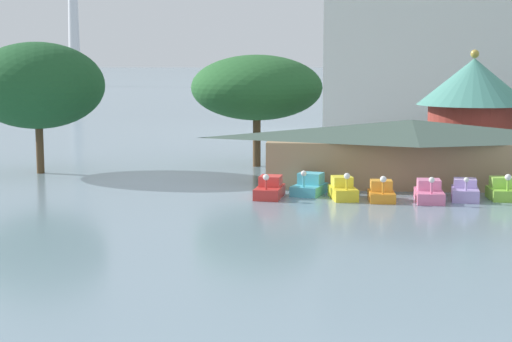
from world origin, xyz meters
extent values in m
cube|color=red|center=(2.62, 37.67, 0.33)|extent=(1.79, 3.11, 0.66)
cube|color=#E8423C|center=(2.66, 38.04, 0.97)|extent=(1.40, 1.46, 0.62)
cylinder|color=red|center=(2.50, 36.48, 0.94)|extent=(0.14, 0.14, 0.57)
sphere|color=white|center=(2.50, 36.48, 1.41)|extent=(0.37, 0.37, 0.37)
cube|color=#4CB7CC|center=(4.99, 38.98, 0.31)|extent=(2.37, 3.02, 0.61)
cube|color=#5DCDE2|center=(5.09, 39.29, 0.97)|extent=(1.70, 1.55, 0.71)
cylinder|color=#4CB7CC|center=(4.68, 37.97, 0.95)|extent=(0.14, 0.14, 0.68)
sphere|color=white|center=(4.68, 37.97, 1.46)|extent=(0.34, 0.34, 0.34)
cube|color=yellow|center=(7.05, 37.58, 0.35)|extent=(1.84, 2.90, 0.71)
cube|color=yellow|center=(6.99, 37.91, 1.01)|extent=(1.37, 1.41, 0.61)
cylinder|color=yellow|center=(7.25, 36.52, 1.03)|extent=(0.14, 0.14, 0.64)
sphere|color=white|center=(7.25, 36.52, 1.54)|extent=(0.37, 0.37, 0.37)
cube|color=orange|center=(9.31, 37.06, 0.28)|extent=(1.53, 2.38, 0.56)
cube|color=gold|center=(9.30, 37.35, 0.88)|extent=(1.28, 1.08, 0.64)
cylinder|color=orange|center=(9.33, 36.12, 0.90)|extent=(0.14, 0.14, 0.69)
sphere|color=white|center=(9.33, 36.12, 1.44)|extent=(0.38, 0.38, 0.38)
cube|color=pink|center=(12.10, 37.19, 0.32)|extent=(1.65, 3.01, 0.65)
cube|color=pink|center=(12.11, 37.56, 0.95)|extent=(1.37, 1.37, 0.60)
cylinder|color=pink|center=(12.07, 36.00, 0.96)|extent=(0.14, 0.14, 0.63)
sphere|color=white|center=(12.07, 36.00, 1.45)|extent=(0.34, 0.34, 0.34)
cube|color=#B299D8|center=(14.29, 37.90, 0.36)|extent=(1.86, 2.86, 0.72)
cube|color=#C8ADF0|center=(14.33, 38.23, 0.97)|extent=(1.45, 1.36, 0.51)
cylinder|color=#B299D8|center=(14.16, 36.83, 0.97)|extent=(0.14, 0.14, 0.49)
sphere|color=white|center=(14.16, 36.83, 1.36)|extent=(0.30, 0.30, 0.30)
cube|color=#8CCC3F|center=(16.62, 38.26, 0.33)|extent=(1.74, 2.37, 0.67)
cube|color=#A0E24F|center=(16.61, 38.55, 0.99)|extent=(1.45, 1.08, 0.65)
cylinder|color=#8CCC3F|center=(16.64, 37.32, 0.97)|extent=(0.14, 0.14, 0.62)
sphere|color=white|center=(16.64, 37.32, 1.47)|extent=(0.38, 0.38, 0.38)
cube|color=#9E7F5B|center=(11.66, 43.66, 1.51)|extent=(18.98, 6.13, 3.02)
pyramid|color=#42564C|center=(11.66, 43.66, 3.68)|extent=(20.50, 7.05, 1.33)
cylinder|color=#993328|center=(17.95, 56.94, 2.32)|extent=(7.23, 7.23, 4.64)
cone|color=teal|center=(17.95, 56.94, 6.53)|extent=(9.20, 9.20, 3.79)
sphere|color=#B7993D|center=(17.95, 56.94, 8.78)|extent=(0.70, 0.70, 0.70)
cylinder|color=brown|center=(-14.97, 46.76, 1.65)|extent=(0.56, 0.56, 3.29)
ellipsoid|color=#1E5128|center=(-14.97, 46.76, 6.44)|extent=(9.70, 9.70, 6.30)
cylinder|color=brown|center=(0.58, 52.02, 1.82)|extent=(0.61, 0.61, 3.64)
ellipsoid|color=#28602D|center=(0.58, 52.02, 6.17)|extent=(10.19, 10.19, 5.06)
cube|color=silver|center=(18.30, 81.33, 9.96)|extent=(25.46, 12.91, 19.92)
camera|label=1|loc=(6.06, -10.05, 8.22)|focal=56.18mm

